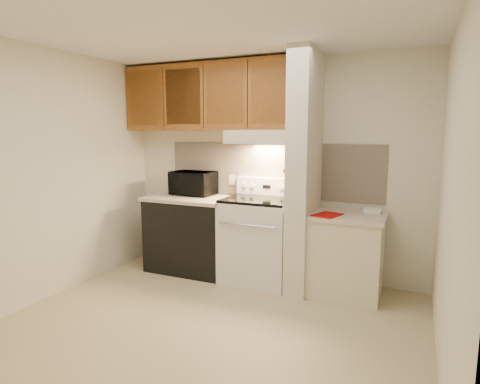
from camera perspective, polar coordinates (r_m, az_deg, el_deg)
The scene contains 50 objects.
floor at distance 3.74m, azimuth -4.11°, elevation -18.17°, with size 3.60×3.60×0.00m, color tan.
ceiling at distance 3.44m, azimuth -4.59°, elevation 22.35°, with size 3.60×3.60×0.00m, color white.
wall_back at distance 4.73m, azimuth 4.25°, elevation 3.31°, with size 3.60×0.02×2.50m, color beige.
wall_left at distance 4.50m, azimuth -25.02°, elevation 2.27°, with size 0.02×3.00×2.50m, color beige.
wall_right at distance 2.98m, azimuth 27.83°, elevation -0.68°, with size 0.02×3.00×2.50m, color beige.
backsplash at distance 4.72m, azimuth 4.20°, elevation 3.12°, with size 2.60×0.02×0.63m, color beige.
range_body at distance 4.56m, azimuth 2.68°, elevation -6.99°, with size 0.76×0.65×0.92m, color silver.
oven_window at distance 4.26m, azimuth 1.13°, elevation -7.52°, with size 0.50×0.01×0.30m, color black.
oven_handle at distance 4.17m, azimuth 0.94°, elevation -4.74°, with size 0.02×0.02×0.65m, color silver.
cooktop at distance 4.45m, azimuth 2.72°, elevation -1.09°, with size 0.74×0.64×0.03m, color black.
range_backguard at distance 4.70m, azimuth 3.98°, elevation 0.83°, with size 0.76×0.08×0.20m, color silver.
range_display at distance 4.66m, azimuth 3.81°, elevation 0.76°, with size 0.10×0.01×0.04m, color black.
range_knob_left_outer at distance 4.76m, azimuth 0.63°, elevation 0.94°, with size 0.05×0.05×0.02m, color silver.
range_knob_left_inner at distance 4.72m, azimuth 1.74°, elevation 0.88°, with size 0.05×0.05×0.02m, color silver.
range_knob_right_inner at distance 4.60m, azimuth 5.90°, elevation 0.63°, with size 0.05×0.05×0.02m, color silver.
range_knob_right_outer at distance 4.57m, azimuth 7.09°, elevation 0.56°, with size 0.05×0.05×0.02m, color silver.
dishwasher_front at distance 4.94m, azimuth -6.89°, elevation -6.10°, with size 1.00×0.63×0.87m, color black.
left_countertop at distance 4.85m, azimuth -6.99°, elevation -0.89°, with size 1.04×0.67×0.04m, color beige.
spoon_rest at distance 5.03m, azimuth -6.18°, elevation -0.22°, with size 0.22×0.07×0.02m, color black.
teal_jar at distance 5.21m, azimuth -9.07°, elevation 0.42°, with size 0.08×0.08×0.09m, color #23605C.
outlet at distance 4.91m, azimuth -1.15°, elevation 1.76°, with size 0.08×0.01×0.12m, color beige.
microwave at distance 4.97m, azimuth -6.69°, elevation 1.26°, with size 0.52×0.35×0.29m, color black.
partition_pillar at distance 4.25m, azimuth 9.16°, elevation 2.64°, with size 0.22×0.70×2.50m, color beige.
pillar_trim at distance 4.28m, azimuth 7.67°, elevation 3.38°, with size 0.01×0.70×0.04m, color brown.
knife_strip at distance 4.23m, azimuth 7.41°, elevation 3.60°, with size 0.02×0.42×0.04m, color black.
knife_blade_a at distance 4.08m, azimuth 6.55°, elevation 2.04°, with size 0.01×0.04×0.16m, color silver.
knife_handle_a at distance 4.08m, azimuth 6.65°, elevation 4.15°, with size 0.02×0.02×0.10m, color black.
knife_blade_b at distance 4.18m, azimuth 6.97°, elevation 2.04°, with size 0.01×0.04×0.18m, color silver.
knife_handle_b at distance 4.16m, azimuth 6.98°, elevation 4.22°, with size 0.02×0.02×0.10m, color black.
knife_blade_c at distance 4.25m, azimuth 7.23°, elevation 2.00°, with size 0.01×0.04×0.20m, color silver.
knife_handle_c at distance 4.22m, azimuth 7.23°, elevation 4.28°, with size 0.02×0.02×0.10m, color black.
knife_blade_d at distance 4.31m, azimuth 7.48°, elevation 2.35°, with size 0.01×0.04×0.16m, color silver.
knife_handle_d at distance 4.32m, azimuth 7.61°, elevation 4.36°, with size 0.02×0.02×0.10m, color black.
knife_blade_e at distance 4.39m, azimuth 7.78°, elevation 2.32°, with size 0.01×0.04×0.18m, color silver.
knife_handle_e at distance 4.38m, azimuth 7.87°, elevation 4.42°, with size 0.02×0.02×0.10m, color black.
oven_mitt at distance 4.46m, azimuth 8.04°, elevation 1.69°, with size 0.03×0.10×0.24m, color slate.
right_cab_base at distance 4.33m, azimuth 14.86°, elevation -8.86°, with size 0.70×0.60×0.81m, color beige.
right_countertop at distance 4.22m, azimuth 15.08°, elevation -3.35°, with size 0.74×0.64×0.04m, color beige.
red_folder at distance 4.12m, azimuth 12.33°, elevation -3.19°, with size 0.22×0.30×0.01m, color #A10A03.
white_box at distance 4.37m, azimuth 18.32°, elevation -2.54°, with size 0.17×0.11×0.04m, color white.
range_hood at distance 4.51m, azimuth 3.36°, elevation 7.84°, with size 0.78×0.44×0.15m, color beige.
hood_lip at distance 4.31m, azimuth 2.37°, elevation 7.22°, with size 0.78×0.04×0.06m, color beige.
upper_cabinets at distance 4.85m, azimuth -4.27°, elevation 13.31°, with size 2.18×0.33×0.77m, color brown.
cab_door_a at distance 5.15m, azimuth -13.39°, elevation 12.82°, with size 0.46×0.01×0.63m, color brown.
cab_gap_a at distance 4.99m, azimuth -10.84°, elevation 13.05°, with size 0.01×0.01×0.73m, color black.
cab_door_b at distance 4.85m, azimuth -8.11°, elevation 13.26°, with size 0.46×0.01×0.63m, color brown.
cab_gap_b at distance 4.71m, azimuth -5.22°, elevation 13.45°, with size 0.01×0.01×0.73m, color black.
cab_door_c at distance 4.59m, azimuth -2.14°, elevation 13.61°, with size 0.46×0.01×0.63m, color brown.
cab_gap_c at distance 4.47m, azimuth 1.09°, elevation 13.75°, with size 0.01×0.01×0.73m, color black.
cab_door_d at distance 4.38m, azimuth 4.48°, elevation 13.84°, with size 0.46×0.01×0.63m, color brown.
Camera 1 is at (1.58, -2.94, 1.67)m, focal length 30.00 mm.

